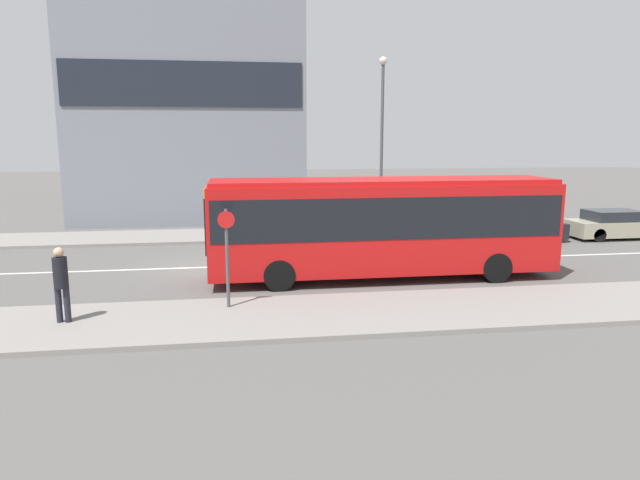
{
  "coord_description": "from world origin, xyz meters",
  "views": [
    {
      "loc": [
        0.98,
        -20.15,
        4.59
      ],
      "look_at": [
        3.67,
        -2.06,
        1.26
      ],
      "focal_mm": 32.0,
      "sensor_mm": 36.0,
      "label": 1
    }
  ],
  "objects_px": {
    "city_bus": "(382,221)",
    "parked_car_0": "(514,227)",
    "parked_car_1": "(614,225)",
    "street_lamp": "(382,130)",
    "bus_stop_sign": "(227,250)",
    "pedestrian_near_stop": "(61,280)"
  },
  "relations": [
    {
      "from": "city_bus",
      "to": "parked_car_0",
      "type": "height_order",
      "value": "city_bus"
    },
    {
      "from": "parked_car_1",
      "to": "street_lamp",
      "type": "bearing_deg",
      "value": 167.97
    },
    {
      "from": "city_bus",
      "to": "bus_stop_sign",
      "type": "distance_m",
      "value": 5.8
    },
    {
      "from": "parked_car_0",
      "to": "parked_car_1",
      "type": "xyz_separation_m",
      "value": [
        4.82,
        -0.11,
        -0.0
      ]
    },
    {
      "from": "parked_car_1",
      "to": "pedestrian_near_stop",
      "type": "relative_size",
      "value": 2.22
    },
    {
      "from": "city_bus",
      "to": "pedestrian_near_stop",
      "type": "distance_m",
      "value": 9.66
    },
    {
      "from": "city_bus",
      "to": "bus_stop_sign",
      "type": "xyz_separation_m",
      "value": [
        -4.95,
        -3.02,
        -0.21
      ]
    },
    {
      "from": "street_lamp",
      "to": "parked_car_0",
      "type": "bearing_deg",
      "value": -20.68
    },
    {
      "from": "parked_car_0",
      "to": "pedestrian_near_stop",
      "type": "xyz_separation_m",
      "value": [
        -16.45,
        -9.45,
        0.58
      ]
    },
    {
      "from": "city_bus",
      "to": "pedestrian_near_stop",
      "type": "height_order",
      "value": "city_bus"
    },
    {
      "from": "city_bus",
      "to": "bus_stop_sign",
      "type": "height_order",
      "value": "city_bus"
    },
    {
      "from": "parked_car_0",
      "to": "pedestrian_near_stop",
      "type": "distance_m",
      "value": 18.98
    },
    {
      "from": "parked_car_1",
      "to": "parked_car_0",
      "type": "bearing_deg",
      "value": 178.68
    },
    {
      "from": "parked_car_0",
      "to": "street_lamp",
      "type": "height_order",
      "value": "street_lamp"
    },
    {
      "from": "parked_car_0",
      "to": "bus_stop_sign",
      "type": "relative_size",
      "value": 1.61
    },
    {
      "from": "parked_car_1",
      "to": "pedestrian_near_stop",
      "type": "xyz_separation_m",
      "value": [
        -21.27,
        -9.34,
        0.58
      ]
    },
    {
      "from": "street_lamp",
      "to": "bus_stop_sign",
      "type": "bearing_deg",
      "value": -122.45
    },
    {
      "from": "city_bus",
      "to": "parked_car_1",
      "type": "xyz_separation_m",
      "value": [
        12.36,
        5.65,
        -1.26
      ]
    },
    {
      "from": "parked_car_0",
      "to": "bus_stop_sign",
      "type": "xyz_separation_m",
      "value": [
        -12.49,
        -8.78,
        1.04
      ]
    },
    {
      "from": "parked_car_1",
      "to": "street_lamp",
      "type": "height_order",
      "value": "street_lamp"
    },
    {
      "from": "bus_stop_sign",
      "to": "parked_car_1",
      "type": "bearing_deg",
      "value": 26.6
    },
    {
      "from": "bus_stop_sign",
      "to": "parked_car_0",
      "type": "bearing_deg",
      "value": 35.09
    }
  ]
}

